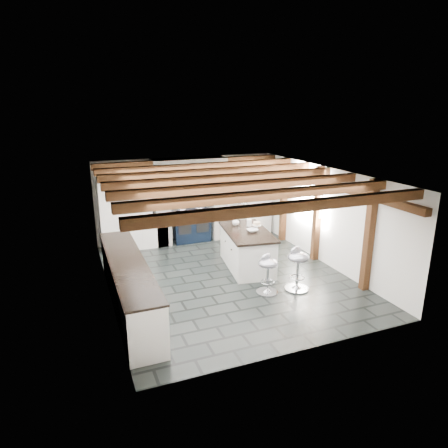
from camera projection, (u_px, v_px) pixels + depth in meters
name	position (u px, v px, depth m)	size (l,w,h in m)	color
ground	(226.00, 277.00, 8.84)	(6.00, 6.00, 0.00)	black
room_shell	(181.00, 217.00, 9.59)	(6.00, 6.03, 6.00)	white
range_cooker	(191.00, 224.00, 11.10)	(1.00, 0.63, 0.99)	black
kitchen_island	(247.00, 249.00, 9.25)	(1.20, 1.93, 1.20)	white
bar_stool_near	(297.00, 264.00, 8.08)	(0.57, 0.57, 0.91)	silver
bar_stool_far	(267.00, 269.00, 7.95)	(0.53, 0.53, 0.82)	silver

